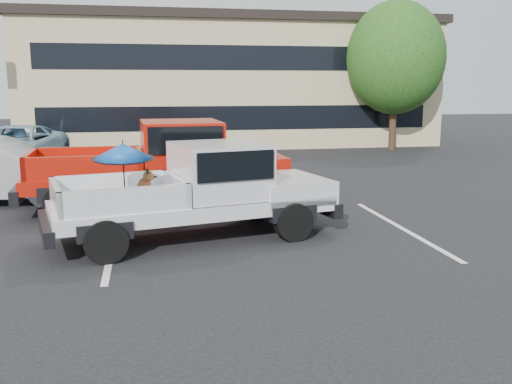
# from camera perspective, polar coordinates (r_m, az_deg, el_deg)

# --- Properties ---
(ground) EXTENTS (90.00, 90.00, 0.00)m
(ground) POSITION_cam_1_polar(r_m,az_deg,el_deg) (9.79, 3.20, -7.30)
(ground) COLOR black
(ground) RESTS_ON ground
(stripe_left) EXTENTS (0.12, 5.00, 0.01)m
(stripe_left) POSITION_cam_1_polar(r_m,az_deg,el_deg) (11.45, -14.10, -4.90)
(stripe_left) COLOR silver
(stripe_left) RESTS_ON ground
(stripe_right) EXTENTS (0.12, 5.00, 0.01)m
(stripe_right) POSITION_cam_1_polar(r_m,az_deg,el_deg) (12.59, 14.35, -3.50)
(stripe_right) COLOR silver
(stripe_right) RESTS_ON ground
(motel_building) EXTENTS (20.40, 8.40, 6.30)m
(motel_building) POSITION_cam_1_polar(r_m,az_deg,el_deg) (30.31, -2.76, 11.06)
(motel_building) COLOR tan
(motel_building) RESTS_ON ground
(tree_right) EXTENTS (4.46, 4.46, 6.78)m
(tree_right) POSITION_cam_1_polar(r_m,az_deg,el_deg) (27.47, 13.78, 12.90)
(tree_right) COLOR #332114
(tree_right) RESTS_ON ground
(tree_back) EXTENTS (4.68, 4.68, 7.11)m
(tree_back) POSITION_cam_1_polar(r_m,az_deg,el_deg) (34.07, 3.34, 13.05)
(tree_back) COLOR #332114
(tree_back) RESTS_ON ground
(silver_pickup) EXTENTS (5.98, 3.14, 2.06)m
(silver_pickup) POSITION_cam_1_polar(r_m,az_deg,el_deg) (11.31, -4.81, 0.64)
(silver_pickup) COLOR black
(silver_pickup) RESTS_ON ground
(red_pickup) EXTENTS (6.59, 2.65, 2.14)m
(red_pickup) POSITION_cam_1_polar(r_m,az_deg,el_deg) (14.26, -8.24, 3.14)
(red_pickup) COLOR black
(red_pickup) RESTS_ON ground
(blue_suv) EXTENTS (3.43, 5.83, 1.52)m
(blue_suv) POSITION_cam_1_polar(r_m,az_deg,el_deg) (22.88, -22.87, 4.21)
(blue_suv) COLOR #86B1C8
(blue_suv) RESTS_ON ground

